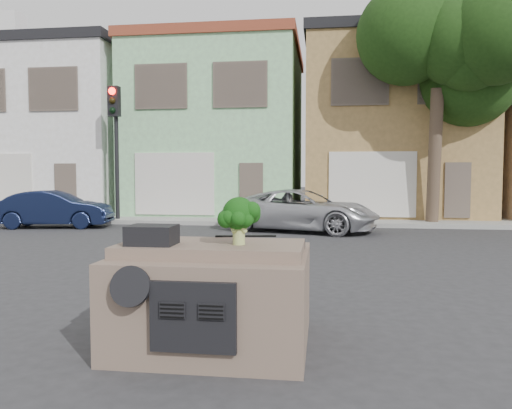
% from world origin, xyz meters
% --- Properties ---
extents(ground_plane, '(120.00, 120.00, 0.00)m').
position_xyz_m(ground_plane, '(0.00, 0.00, 0.00)').
color(ground_plane, '#303033').
rests_on(ground_plane, ground).
extents(sidewalk, '(40.00, 3.00, 0.15)m').
position_xyz_m(sidewalk, '(0.00, 10.50, 0.07)').
color(sidewalk, gray).
rests_on(sidewalk, ground).
extents(townhouse_white, '(7.20, 8.20, 7.55)m').
position_xyz_m(townhouse_white, '(-11.00, 14.50, 3.77)').
color(townhouse_white, white).
rests_on(townhouse_white, ground).
extents(townhouse_mint, '(7.20, 8.20, 7.55)m').
position_xyz_m(townhouse_mint, '(-3.50, 14.50, 3.77)').
color(townhouse_mint, '#93D295').
rests_on(townhouse_mint, ground).
extents(townhouse_tan, '(7.20, 8.20, 7.55)m').
position_xyz_m(townhouse_tan, '(4.00, 14.50, 3.77)').
color(townhouse_tan, '#9B7945').
rests_on(townhouse_tan, ground).
extents(navy_sedan, '(4.00, 1.97, 1.26)m').
position_xyz_m(navy_sedan, '(-7.96, 7.67, 0.00)').
color(navy_sedan, '#101834').
rests_on(navy_sedan, ground).
extents(silver_pickup, '(5.25, 3.45, 1.34)m').
position_xyz_m(silver_pickup, '(0.52, 7.72, 0.00)').
color(silver_pickup, '#B9BAC0').
rests_on(silver_pickup, ground).
extents(traffic_signal, '(0.40, 0.40, 5.10)m').
position_xyz_m(traffic_signal, '(-6.50, 9.50, 2.55)').
color(traffic_signal, black).
rests_on(traffic_signal, ground).
extents(tree_near, '(4.40, 4.00, 8.50)m').
position_xyz_m(tree_near, '(5.00, 9.80, 4.25)').
color(tree_near, '#18350F').
rests_on(tree_near, ground).
extents(car_dashboard, '(2.00, 1.80, 1.12)m').
position_xyz_m(car_dashboard, '(0.00, -3.00, 0.56)').
color(car_dashboard, '#705B4D').
rests_on(car_dashboard, ground).
extents(instrument_hump, '(0.48, 0.38, 0.20)m').
position_xyz_m(instrument_hump, '(-0.58, -3.35, 1.22)').
color(instrument_hump, black).
rests_on(instrument_hump, car_dashboard).
extents(wiper_arm, '(0.69, 0.15, 0.02)m').
position_xyz_m(wiper_arm, '(0.28, -2.62, 1.13)').
color(wiper_arm, black).
rests_on(wiper_arm, car_dashboard).
extents(broccoli, '(0.47, 0.47, 0.50)m').
position_xyz_m(broccoli, '(0.30, -3.23, 1.37)').
color(broccoli, '#0E370B').
rests_on(broccoli, car_dashboard).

